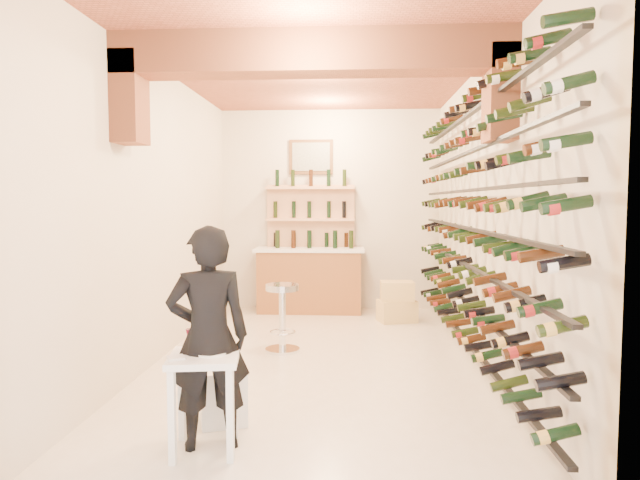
# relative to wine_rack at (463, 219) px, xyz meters

# --- Properties ---
(ground) EXTENTS (6.00, 6.00, 0.00)m
(ground) POSITION_rel_wine_rack_xyz_m (-1.53, 0.00, -1.55)
(ground) COLOR beige
(ground) RESTS_ON ground
(room_shell) EXTENTS (3.52, 6.02, 3.21)m
(room_shell) POSITION_rel_wine_rack_xyz_m (-1.53, -0.26, 0.70)
(room_shell) COLOR beige
(room_shell) RESTS_ON ground
(wine_rack) EXTENTS (0.32, 5.70, 2.56)m
(wine_rack) POSITION_rel_wine_rack_xyz_m (0.00, 0.00, 0.00)
(wine_rack) COLOR black
(wine_rack) RESTS_ON ground
(back_counter) EXTENTS (1.70, 0.62, 1.29)m
(back_counter) POSITION_rel_wine_rack_xyz_m (-1.83, 2.65, -1.02)
(back_counter) COLOR #965B2E
(back_counter) RESTS_ON ground
(back_shelving) EXTENTS (1.40, 0.31, 2.73)m
(back_shelving) POSITION_rel_wine_rack_xyz_m (-1.83, 2.89, -0.38)
(back_shelving) COLOR tan
(back_shelving) RESTS_ON ground
(tasting_table) EXTENTS (0.53, 0.53, 0.83)m
(tasting_table) POSITION_rel_wine_rack_xyz_m (-2.19, -2.21, -0.99)
(tasting_table) COLOR white
(tasting_table) RESTS_ON ground
(white_stool) EXTENTS (0.44, 0.44, 0.43)m
(white_stool) POSITION_rel_wine_rack_xyz_m (-2.18, -1.71, -1.33)
(white_stool) COLOR white
(white_stool) RESTS_ON ground
(person) EXTENTS (0.66, 0.53, 1.57)m
(person) POSITION_rel_wine_rack_xyz_m (-2.17, -2.14, -0.76)
(person) COLOR black
(person) RESTS_ON ground
(chrome_barstool) EXTENTS (0.40, 0.40, 0.78)m
(chrome_barstool) POSITION_rel_wine_rack_xyz_m (-1.97, 0.37, -1.10)
(chrome_barstool) COLOR silver
(chrome_barstool) RESTS_ON ground
(crate_lower) EXTENTS (0.60, 0.49, 0.31)m
(crate_lower) POSITION_rel_wine_rack_xyz_m (-0.52, 2.02, -1.39)
(crate_lower) COLOR #DDC079
(crate_lower) RESTS_ON ground
(crate_upper) EXTENTS (0.48, 0.33, 0.27)m
(crate_upper) POSITION_rel_wine_rack_xyz_m (-0.52, 2.02, -1.10)
(crate_upper) COLOR #DDC079
(crate_upper) RESTS_ON crate_lower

